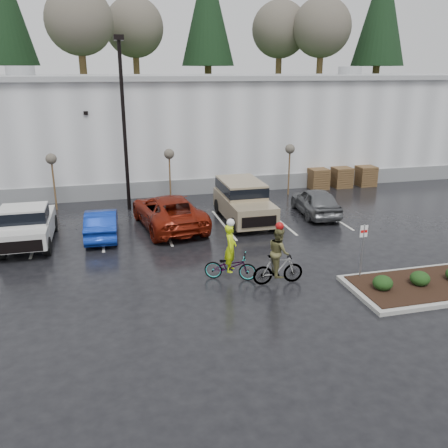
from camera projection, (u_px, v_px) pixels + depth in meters
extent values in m
plane|color=black|center=(265.00, 294.00, 16.75)|extent=(120.00, 120.00, 0.00)
cube|color=#B8BABD|center=(172.00, 126.00, 35.94)|extent=(60.00, 15.00, 7.00)
cube|color=slate|center=(191.00, 187.00, 29.91)|extent=(60.00, 0.12, 1.00)
cube|color=#999B9E|center=(170.00, 77.00, 34.85)|extent=(60.50, 15.50, 0.30)
cube|color=#22401B|center=(145.00, 109.00, 57.30)|extent=(80.00, 25.00, 6.00)
cylinder|color=black|center=(124.00, 129.00, 25.48)|extent=(0.20, 0.20, 9.00)
cube|color=black|center=(118.00, 38.00, 24.06)|extent=(0.50, 1.00, 0.25)
cylinder|color=#4C371E|center=(54.00, 185.00, 26.43)|extent=(0.10, 0.10, 2.80)
sphere|color=#4E483E|center=(51.00, 159.00, 25.96)|extent=(0.60, 0.60, 0.60)
cylinder|color=#4C371E|center=(170.00, 179.00, 27.95)|extent=(0.10, 0.10, 2.80)
sphere|color=#4E483E|center=(169.00, 154.00, 27.48)|extent=(0.60, 0.60, 0.60)
cylinder|color=#4C371E|center=(289.00, 173.00, 29.70)|extent=(0.10, 0.10, 2.80)
sphere|color=#4E483E|center=(290.00, 149.00, 29.24)|extent=(0.60, 0.60, 0.60)
cube|color=#4C371E|center=(318.00, 179.00, 31.43)|extent=(1.20, 1.20, 1.35)
cube|color=#4C371E|center=(341.00, 177.00, 31.83)|extent=(1.20, 1.20, 1.35)
cube|color=#4C371E|center=(365.00, 176.00, 32.25)|extent=(1.20, 1.20, 1.35)
ellipsoid|color=black|center=(383.00, 283.00, 16.64)|extent=(0.70, 0.70, 0.52)
ellipsoid|color=black|center=(420.00, 279.00, 16.99)|extent=(0.70, 0.70, 0.52)
cylinder|color=gray|center=(362.00, 253.00, 17.48)|extent=(0.05, 0.05, 2.20)
cube|color=white|center=(364.00, 231.00, 17.22)|extent=(0.30, 0.02, 0.45)
cube|color=red|center=(364.00, 231.00, 17.21)|extent=(0.26, 0.02, 0.10)
imported|color=navy|center=(102.00, 223.00, 22.28)|extent=(1.59, 4.14, 1.35)
imported|color=maroon|center=(168.00, 211.00, 23.65)|extent=(3.51, 6.25, 1.65)
imported|color=#5D5F62|center=(316.00, 201.00, 25.70)|extent=(2.18, 4.53, 1.49)
imported|color=#3F3F44|center=(230.00, 266.00, 17.77)|extent=(2.09, 1.39, 1.04)
imported|color=#B7DB0C|center=(231.00, 248.00, 17.54)|extent=(0.65, 0.78, 1.81)
sphere|color=silver|center=(231.00, 223.00, 17.23)|extent=(0.30, 0.30, 0.30)
imported|color=#3F3F44|center=(278.00, 269.00, 17.39)|extent=(1.85, 0.59, 1.15)
imported|color=brown|center=(279.00, 252.00, 17.18)|extent=(0.51, 0.89, 1.81)
sphere|color=#990C0C|center=(280.00, 226.00, 16.87)|extent=(0.30, 0.30, 0.30)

